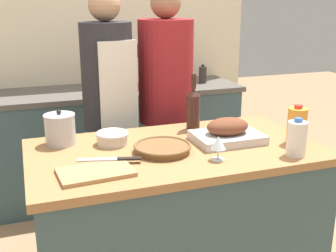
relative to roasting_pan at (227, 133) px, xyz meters
The scene contains 18 objects.
kitchen_island 0.57m from the roasting_pan, behind, with size 1.46×0.79×0.90m.
back_counter 1.57m from the roasting_pan, 101.10° to the left, with size 2.12×0.60×0.91m.
back_wall 1.86m from the roasting_pan, 98.99° to the left, with size 2.62×0.10×2.55m.
roasting_pan is the anchor object (origin of this frame).
wicker_basket 0.37m from the roasting_pan, behind, with size 0.28×0.28×0.04m.
cutting_board 0.75m from the roasting_pan, 164.92° to the right, with size 0.33×0.22×0.02m.
stock_pot 0.86m from the roasting_pan, 163.27° to the left, with size 0.16×0.16×0.18m.
mixing_bowl 0.60m from the roasting_pan, 164.83° to the left, with size 0.17×0.17×0.07m.
juice_jug 0.36m from the roasting_pan, 23.71° to the right, with size 0.10×0.10×0.20m.
milk_jug 0.36m from the roasting_pan, 53.62° to the right, with size 0.09×0.09×0.18m.
wine_bottle_green 0.28m from the roasting_pan, 107.80° to the left, with size 0.08×0.08×0.32m.
wine_glass_left 0.28m from the roasting_pan, 125.79° to the right, with size 0.07×0.07×0.12m.
knife_chef 0.64m from the roasting_pan, behind, with size 0.29×0.10×0.01m.
stand_mixer 1.41m from the roasting_pan, 93.62° to the left, with size 0.18×0.14×0.36m.
condiment_bottle_tall 1.59m from the roasting_pan, 97.40° to the left, with size 0.06×0.06×0.22m.
condiment_bottle_short 1.53m from the roasting_pan, 70.82° to the left, with size 0.07×0.07×0.16m.
person_cook_aproned 0.87m from the roasting_pan, 122.92° to the left, with size 0.33×0.35×1.68m.
person_cook_guest 0.76m from the roasting_pan, 95.86° to the left, with size 0.36×0.36×1.69m.
Camera 1 is at (-0.70, -1.86, 1.62)m, focal length 45.00 mm.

